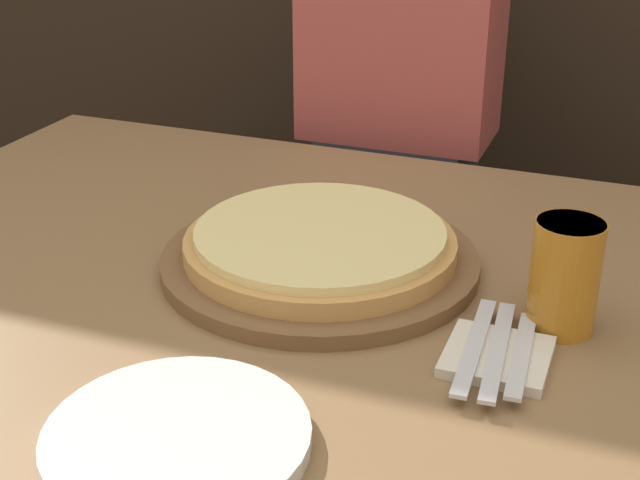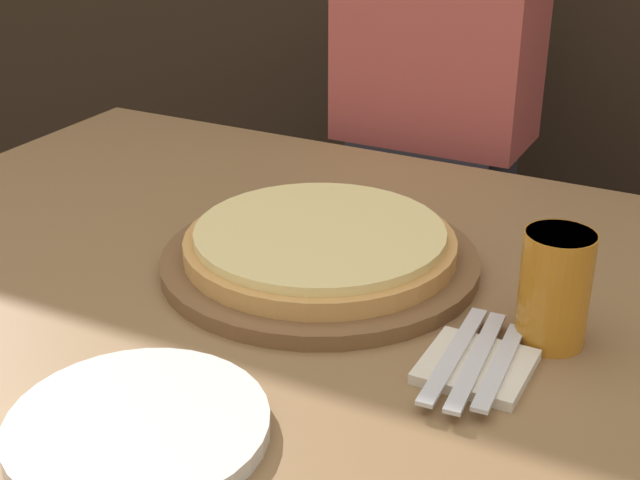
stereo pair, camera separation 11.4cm
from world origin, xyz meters
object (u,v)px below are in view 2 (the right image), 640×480
(pizza_on_board, at_px, (320,250))
(dinner_plate, at_px, (138,426))
(diner_person, at_px, (432,160))
(fork, at_px, (454,354))
(dinner_knife, at_px, (477,360))
(spoon, at_px, (500,366))
(beer_glass, at_px, (555,284))

(pizza_on_board, bearing_deg, dinner_plate, -88.72)
(pizza_on_board, height_order, diner_person, diner_person)
(fork, height_order, dinner_knife, same)
(pizza_on_board, distance_m, dinner_plate, 0.39)
(fork, bearing_deg, dinner_knife, 0.00)
(spoon, relative_size, diner_person, 0.13)
(fork, distance_m, diner_person, 0.83)
(dinner_plate, distance_m, dinner_knife, 0.35)
(dinner_knife, xyz_separation_m, spoon, (0.03, 0.00, 0.00))
(spoon, bearing_deg, dinner_knife, 180.00)
(beer_glass, bearing_deg, diner_person, 120.25)
(fork, bearing_deg, dinner_plate, -131.89)
(dinner_plate, bearing_deg, fork, 48.11)
(beer_glass, bearing_deg, fork, -128.26)
(fork, distance_m, dinner_knife, 0.03)
(dinner_plate, xyz_separation_m, spoon, (0.27, 0.25, 0.01))
(pizza_on_board, bearing_deg, diner_person, 97.25)
(beer_glass, height_order, dinner_plate, beer_glass)
(dinner_plate, bearing_deg, diner_person, 94.97)
(dinner_plate, distance_m, fork, 0.34)
(pizza_on_board, bearing_deg, spoon, -26.19)
(dinner_knife, distance_m, diner_person, 0.84)
(dinner_knife, bearing_deg, dinner_plate, -134.91)
(diner_person, bearing_deg, beer_glass, -59.75)
(beer_glass, xyz_separation_m, diner_person, (-0.39, 0.67, -0.14))
(beer_glass, height_order, diner_person, diner_person)
(beer_glass, xyz_separation_m, fork, (-0.08, -0.10, -0.06))
(dinner_knife, height_order, spoon, same)
(fork, height_order, diner_person, diner_person)
(dinner_plate, bearing_deg, dinner_knife, 45.09)
(diner_person, bearing_deg, fork, -67.79)
(pizza_on_board, relative_size, dinner_knife, 2.03)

